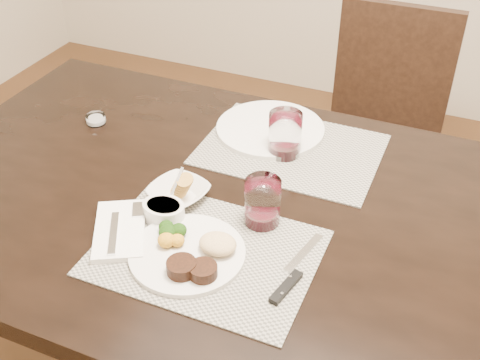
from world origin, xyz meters
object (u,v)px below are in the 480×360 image
at_px(chair_far, 381,120).
at_px(wine_glass_near, 263,204).
at_px(steak_knife, 291,278).
at_px(far_plate, 270,129).
at_px(cracker_bowl, 179,192).
at_px(dinner_plate, 191,253).

bearing_deg(chair_far, wine_glass_near, -95.26).
xyz_separation_m(steak_knife, far_plate, (-0.24, 0.51, 0.00)).
xyz_separation_m(steak_knife, cracker_bowl, (-0.33, 0.15, 0.01)).
height_order(dinner_plate, far_plate, dinner_plate).
xyz_separation_m(steak_knife, wine_glass_near, (-0.12, 0.15, 0.04)).
xyz_separation_m(dinner_plate, cracker_bowl, (-0.12, 0.17, 0.00)).
bearing_deg(dinner_plate, cracker_bowl, 119.34).
bearing_deg(cracker_bowl, chair_far, 72.97).
relative_size(wine_glass_near, far_plate, 0.37).
distance_m(dinner_plate, steak_knife, 0.21).
height_order(chair_far, dinner_plate, chair_far).
distance_m(chair_far, steak_knife, 1.15).
bearing_deg(wine_glass_near, far_plate, 108.09).
height_order(dinner_plate, steak_knife, dinner_plate).
xyz_separation_m(chair_far, far_plate, (-0.21, -0.61, 0.26)).
bearing_deg(dinner_plate, wine_glass_near, 55.53).
height_order(chair_far, wine_glass_near, chair_far).
bearing_deg(steak_knife, dinner_plate, -162.14).
bearing_deg(cracker_bowl, dinner_plate, -54.96).
bearing_deg(steak_knife, cracker_bowl, 168.30).
bearing_deg(chair_far, far_plate, -109.01).
bearing_deg(far_plate, wine_glass_near, -71.91).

